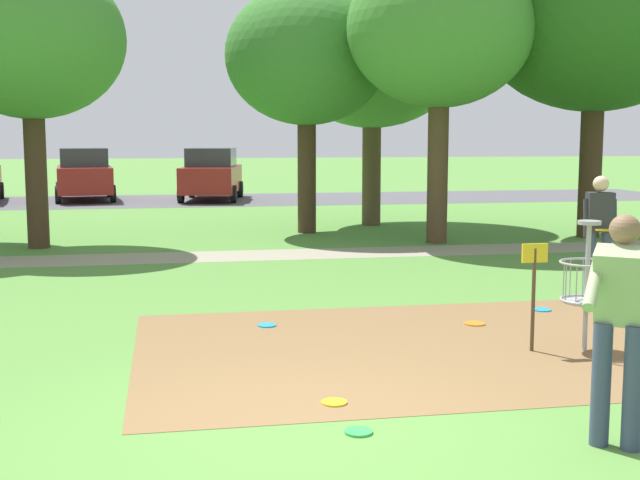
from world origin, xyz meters
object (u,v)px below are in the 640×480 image
Objects in this scene: player_throwing at (599,228)px; tree_far_right at (597,6)px; disc_golf_basket at (581,281)px; frisbee_near_basket at (359,432)px; tree_near_left at (372,46)px; tree_mid_right at (307,57)px; tree_far_left at (440,29)px; frisbee_far_right at (542,310)px; frisbee_by_tee at (334,403)px; tree_mid_left at (30,40)px; frisbee_far_left at (475,324)px; parked_car_center_right at (212,174)px; frisbee_mid_grass at (267,325)px; player_foreground_watching at (621,315)px; parked_car_center_left at (84,174)px.

player_throwing is 8.34m from tree_far_right.
frisbee_near_basket is (-2.85, -1.96, -0.74)m from disc_golf_basket.
tree_near_left reaches higher than tree_mid_right.
frisbee_near_basket is at bearing -134.10° from player_throwing.
tree_far_left reaches higher than player_throwing.
frisbee_by_tee is at bearing -136.74° from frisbee_far_right.
player_throwing is 0.30× the size of tree_mid_right.
tree_mid_right is (5.82, 1.66, -0.07)m from tree_mid_left.
tree_near_left is (3.78, 13.84, 4.49)m from frisbee_by_tee.
disc_golf_basket is 11.38m from tree_far_right.
frisbee_near_basket is at bearing -130.59° from frisbee_far_right.
tree_far_right reaches higher than frisbee_far_left.
frisbee_far_right is (3.38, 3.95, 0.00)m from frisbee_near_basket.
parked_car_center_right reaches higher than frisbee_far_left.
frisbee_mid_grass is (-0.26, 3.71, 0.00)m from frisbee_near_basket.
player_foreground_watching is 2.13m from frisbee_near_basket.
tree_mid_left is 13.24m from parked_car_center_right.
frisbee_mid_grass is at bearing 150.60° from disc_golf_basket.
player_throwing is at bearing 57.99° from disc_golf_basket.
player_throwing is 21.53m from parked_car_center_left.
player_throwing is at bearing 30.53° from frisbee_far_left.
tree_mid_right is at bearing 77.53° from frisbee_mid_grass.
frisbee_near_basket is at bearing -70.97° from tree_mid_left.
tree_mid_right is at bearing 82.06° from frisbee_near_basket.
tree_near_left reaches higher than parked_car_center_left.
tree_mid_left is at bearing 110.01° from frisbee_by_tee.
frisbee_by_tee is 2.99m from frisbee_mid_grass.
frisbee_mid_grass is 0.04× the size of tree_far_left.
parked_car_center_right is at bearing 121.77° from tree_far_right.
tree_mid_left is at bearing 115.44° from frisbee_mid_grass.
tree_mid_left is 0.94× the size of tree_far_left.
frisbee_far_right is 0.06× the size of parked_car_center_left.
disc_golf_basket is at bearing -122.01° from player_throwing.
tree_near_left is at bearing 82.29° from frisbee_far_left.
frisbee_by_tee is at bearing -127.32° from tree_far_right.
frisbee_far_left is at bearing -105.08° from tree_far_left.
frisbee_by_tee is 13.25m from tree_mid_right.
parked_car_center_right is at bearing 95.71° from frisbee_far_left.
parked_car_center_left is (-7.09, 22.41, 0.17)m from disc_golf_basket.
disc_golf_basket reaches higher than frisbee_far_right.
tree_mid_left reaches higher than frisbee_near_basket.
parked_car_center_left is 0.98× the size of parked_car_center_right.
tree_far_right reaches higher than tree_mid_right.
parked_car_center_left is (-7.61, 20.42, 0.91)m from frisbee_far_right.
tree_far_right is (8.19, 7.47, 5.06)m from frisbee_mid_grass.
frisbee_near_basket is 0.05× the size of parked_car_center_right.
tree_far_left reaches higher than tree_mid_right.
player_throwing is 2.91m from frisbee_far_left.
player_throwing is 7.88× the size of frisbee_near_basket.
player_throwing reaches higher than frisbee_far_left.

